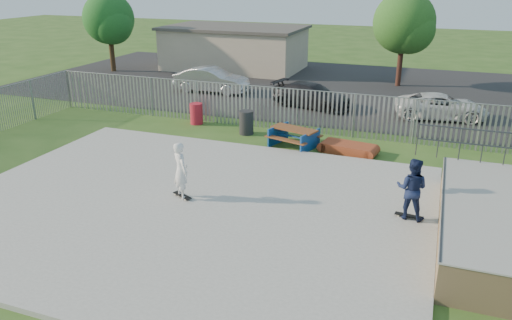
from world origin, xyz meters
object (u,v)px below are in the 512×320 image
(funbox, at_px, (348,148))
(car_white, at_px, (441,106))
(picnic_table, at_px, (294,137))
(tree_mid, at_px, (404,23))
(skater_navy, at_px, (412,189))
(car_silver, at_px, (212,80))
(trash_bin_red, at_px, (196,114))
(trash_bin_grey, at_px, (246,122))
(tree_left, at_px, (109,18))
(skater_white, at_px, (181,170))
(car_dark, at_px, (312,95))

(funbox, bearing_deg, car_white, 72.28)
(picnic_table, distance_m, tree_mid, 14.90)
(picnic_table, xyz_separation_m, skater_navy, (5.15, -5.44, 0.66))
(picnic_table, bearing_deg, car_silver, 149.90)
(funbox, relative_size, trash_bin_red, 2.08)
(funbox, relative_size, trash_bin_grey, 1.95)
(tree_mid, bearing_deg, picnic_table, -101.78)
(car_white, relative_size, tree_mid, 0.76)
(funbox, xyz_separation_m, tree_left, (-20.03, 12.03, 3.65))
(trash_bin_red, relative_size, tree_mid, 0.17)
(picnic_table, height_order, tree_left, tree_left)
(car_white, height_order, skater_white, skater_white)
(car_silver, relative_size, tree_left, 0.81)
(car_silver, bearing_deg, car_dark, -102.90)
(car_white, height_order, skater_navy, skater_navy)
(car_dark, relative_size, tree_mid, 0.76)
(car_silver, height_order, skater_white, skater_white)
(funbox, relative_size, car_silver, 0.46)
(car_white, distance_m, skater_white, 15.32)
(trash_bin_red, xyz_separation_m, tree_mid, (8.41, 12.51, 3.52))
(tree_left, relative_size, tree_mid, 0.96)
(car_white, bearing_deg, car_dark, 80.84)
(car_dark, height_order, skater_white, skater_white)
(trash_bin_red, height_order, trash_bin_grey, trash_bin_grey)
(tree_left, distance_m, skater_white, 24.55)
(trash_bin_red, bearing_deg, funbox, -11.92)
(trash_bin_red, relative_size, tree_left, 0.18)
(tree_left, relative_size, skater_white, 3.06)
(trash_bin_grey, bearing_deg, skater_navy, -39.72)
(trash_bin_grey, height_order, car_dark, car_dark)
(funbox, distance_m, trash_bin_red, 7.97)
(tree_mid, bearing_deg, car_silver, -150.56)
(trash_bin_red, distance_m, tree_mid, 15.48)
(skater_navy, bearing_deg, tree_left, -30.56)
(trash_bin_grey, xyz_separation_m, tree_left, (-15.13, 11.06, 3.30))
(tree_left, bearing_deg, skater_navy, -37.40)
(picnic_table, bearing_deg, tree_mid, 94.78)
(trash_bin_grey, height_order, skater_navy, skater_navy)
(picnic_table, distance_m, skater_navy, 7.52)
(car_silver, bearing_deg, funbox, -130.13)
(tree_mid, height_order, skater_navy, tree_mid)
(car_dark, distance_m, car_white, 6.71)
(trash_bin_red, height_order, car_white, car_white)
(picnic_table, xyz_separation_m, tree_left, (-17.69, 12.03, 3.43))
(car_dark, bearing_deg, skater_white, -170.24)
(funbox, xyz_separation_m, skater_navy, (2.81, -5.44, 0.88))
(car_silver, xyz_separation_m, car_dark, (6.74, -1.42, -0.11))
(skater_navy, height_order, skater_white, same)
(funbox, distance_m, car_silver, 12.94)
(car_white, relative_size, tree_left, 0.79)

